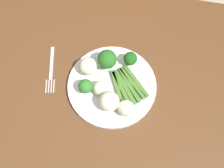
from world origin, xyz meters
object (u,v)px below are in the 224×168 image
object	(u,v)px
asparagus_bundle	(127,86)
broccoli_front	(130,59)
dining_table	(93,102)
fork	(51,70)
broccoli_right	(107,59)
cauliflower_edge	(100,89)
cauliflower_mid	(126,108)
plate	(112,86)
cauliflower_outer_edge	(109,101)
broccoli_back	(86,86)
chair	(117,2)
cauliflower_near_fork	(88,66)

from	to	relation	value
asparagus_bundle	broccoli_front	xyz separation A→B (m)	(0.00, -0.08, 0.02)
dining_table	asparagus_bundle	world-z (taller)	asparagus_bundle
broccoli_front	fork	distance (m)	0.26
asparagus_bundle	broccoli_right	bearing A→B (deg)	-167.37
cauliflower_edge	cauliflower_mid	world-z (taller)	cauliflower_mid
dining_table	plate	size ratio (longest dim) A/B	4.97
broccoli_right	cauliflower_outer_edge	size ratio (longest dim) A/B	1.20
dining_table	fork	size ratio (longest dim) A/B	8.26
broccoli_back	cauliflower_edge	bearing A→B (deg)	-176.14
plate	cauliflower_outer_edge	bearing A→B (deg)	93.81
plate	fork	distance (m)	0.20
asparagus_bundle	broccoli_right	world-z (taller)	broccoli_right
plate	broccoli_back	xyz separation A→B (m)	(0.07, 0.03, 0.04)
cauliflower_edge	fork	bearing A→B (deg)	-15.93
chair	broccoli_right	bearing A→B (deg)	90.59
chair	plate	size ratio (longest dim) A/B	3.17
broccoli_front	cauliflower_mid	bearing A→B (deg)	94.76
broccoli_back	cauliflower_outer_edge	world-z (taller)	cauliflower_outer_edge
dining_table	cauliflower_mid	bearing A→B (deg)	157.78
broccoli_back	broccoli_front	size ratio (longest dim) A/B	1.02
cauliflower_edge	cauliflower_outer_edge	world-z (taller)	cauliflower_outer_edge
plate	cauliflower_outer_edge	xyz separation A→B (m)	(-0.00, 0.07, 0.04)
broccoli_front	cauliflower_edge	bearing A→B (deg)	58.05
broccoli_right	cauliflower_mid	bearing A→B (deg)	120.97
broccoli_right	cauliflower_outer_edge	bearing A→B (deg)	103.86
cauliflower_near_fork	fork	bearing A→B (deg)	7.28
fork	cauliflower_near_fork	bearing A→B (deg)	84.35
cauliflower_edge	fork	world-z (taller)	cauliflower_edge
plate	fork	xyz separation A→B (m)	(0.20, -0.02, -0.01)
cauliflower_near_fork	dining_table	bearing A→B (deg)	107.80
dining_table	broccoli_back	xyz separation A→B (m)	(0.01, 0.01, 0.15)
plate	cauliflower_mid	size ratio (longest dim) A/B	5.61
broccoli_right	cauliflower_mid	distance (m)	0.16
plate	broccoli_right	bearing A→B (deg)	-66.22
plate	asparagus_bundle	bearing A→B (deg)	-176.74
broccoli_back	cauliflower_near_fork	world-z (taller)	cauliflower_near_fork
plate	fork	size ratio (longest dim) A/B	1.66
broccoli_right	cauliflower_mid	world-z (taller)	broccoli_right
dining_table	plate	distance (m)	0.13
broccoli_back	broccoli_front	world-z (taller)	broccoli_back
broccoli_front	cauliflower_outer_edge	distance (m)	0.15
asparagus_bundle	broccoli_right	xyz separation A→B (m)	(0.07, -0.06, 0.04)
chair	cauliflower_near_fork	size ratio (longest dim) A/B	15.70
dining_table	broccoli_back	distance (m)	0.15
cauliflower_near_fork	cauliflower_edge	bearing A→B (deg)	128.82
broccoli_front	cauliflower_outer_edge	size ratio (longest dim) A/B	0.85
cauliflower_near_fork	cauliflower_outer_edge	size ratio (longest dim) A/B	0.92
asparagus_bundle	cauliflower_outer_edge	xyz separation A→B (m)	(0.04, 0.07, 0.02)
plate	cauliflower_mid	distance (m)	0.10
broccoli_right	broccoli_back	bearing A→B (deg)	64.21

